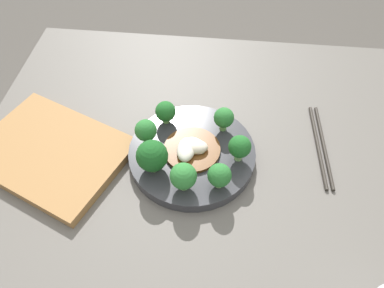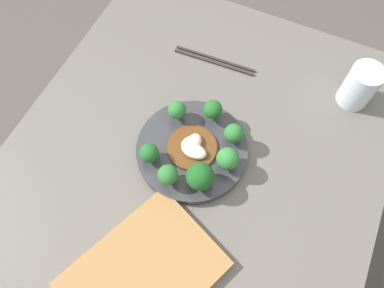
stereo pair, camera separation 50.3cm
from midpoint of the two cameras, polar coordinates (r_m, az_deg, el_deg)
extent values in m
plane|color=#4C4742|center=(1.48, -7.99, -15.96)|extent=(8.00, 8.00, 0.00)
cube|color=#5B5651|center=(1.11, -10.52, -12.40)|extent=(0.91, 0.82, 0.77)
cylinder|color=#333338|center=(0.74, -16.66, -5.48)|extent=(0.25, 0.25, 0.02)
cylinder|color=#7AAD5B|center=(0.69, -11.59, -8.21)|extent=(0.02, 0.02, 0.01)
sphere|color=#2D7533|center=(0.67, -12.00, -7.51)|extent=(0.05, 0.05, 0.05)
cylinder|color=#89B76B|center=(0.74, -12.84, 0.53)|extent=(0.01, 0.01, 0.02)
sphere|color=#1E5B23|center=(0.72, -13.26, 1.47)|extent=(0.04, 0.04, 0.04)
cylinder|color=#7AAD5B|center=(0.75, -23.89, -6.62)|extent=(0.01, 0.01, 0.01)
sphere|color=#1E5B23|center=(0.73, -24.56, -6.00)|extent=(0.04, 0.04, 0.04)
cylinder|color=#7AAD5B|center=(0.71, -9.86, -3.61)|extent=(0.01, 0.01, 0.01)
sphere|color=#286B2D|center=(0.69, -10.17, -2.85)|extent=(0.04, 0.04, 0.04)
cylinder|color=#7AAD5B|center=(0.72, -21.65, -10.50)|extent=(0.01, 0.01, 0.02)
sphere|color=#286B2D|center=(0.69, -22.37, -9.90)|extent=(0.04, 0.04, 0.04)
cylinder|color=#7AAD5B|center=(0.70, -16.59, -11.22)|extent=(0.02, 0.02, 0.01)
sphere|color=#19511E|center=(0.67, -17.27, -10.53)|extent=(0.06, 0.06, 0.06)
cylinder|color=#70A356|center=(0.76, -18.69, 0.54)|extent=(0.01, 0.01, 0.02)
sphere|color=#286B2D|center=(0.74, -19.24, 1.39)|extent=(0.04, 0.04, 0.04)
cylinder|color=#5B3314|center=(0.73, -16.95, -5.07)|extent=(0.11, 0.11, 0.01)
ellipsoid|color=beige|center=(0.72, -17.14, -4.34)|extent=(0.06, 0.06, 0.02)
ellipsoid|color=beige|center=(0.72, -16.84, -4.41)|extent=(0.05, 0.04, 0.02)
ellipsoid|color=silver|center=(0.71, -16.90, -5.83)|extent=(0.04, 0.06, 0.02)
cylinder|color=silver|center=(0.76, 13.30, 5.74)|extent=(0.07, 0.07, 0.11)
cylinder|color=#2D2823|center=(0.85, -10.76, 10.16)|extent=(0.02, 0.21, 0.01)
cylinder|color=#2D2823|center=(0.86, -10.40, 10.77)|extent=(0.02, 0.21, 0.01)
cube|color=olive|center=(0.73, -27.26, -24.69)|extent=(0.34, 0.30, 0.02)
camera|label=1|loc=(0.25, 59.82, 13.13)|focal=35.00mm
camera|label=2|loc=(0.25, -120.18, -13.13)|focal=35.00mm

